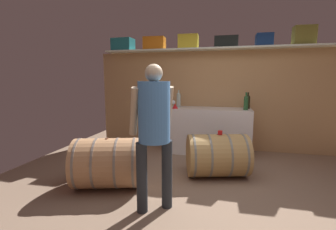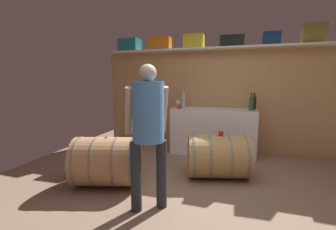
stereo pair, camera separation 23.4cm
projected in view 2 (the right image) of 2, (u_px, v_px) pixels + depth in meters
The scene contains 19 objects.
ground_plane at pixel (219, 185), 3.19m from camera, with size 6.45×7.84×0.02m, color #856B57.
back_wall_panel at pixel (229, 101), 4.68m from camera, with size 5.25×0.10×1.98m, color tan.
high_shelf_board at pixel (231, 48), 4.39m from camera, with size 4.83×0.40×0.03m, color silver.
toolcase_teal at pixel (130, 45), 5.01m from camera, with size 0.43×0.30×0.26m, color teal.
toolcase_orange at pixel (160, 44), 4.80m from camera, with size 0.43×0.27×0.26m, color orange.
toolcase_yellow at pixel (194, 42), 4.58m from camera, with size 0.38×0.30×0.27m, color yellow.
toolcase_black at pixel (232, 41), 4.37m from camera, with size 0.43×0.23×0.21m, color black.
toolcase_navy at pixel (271, 39), 4.16m from camera, with size 0.29×0.30×0.23m, color navy.
toolcase_olive at pixel (314, 34), 3.95m from camera, with size 0.35×0.21×0.33m, color olive.
work_cabinet at pixel (213, 131), 4.50m from camera, with size 1.56×0.61×0.87m, color white.
wine_bottle_dark at pixel (254, 102), 4.30m from camera, with size 0.08×0.08×0.31m.
wine_bottle_green at pixel (251, 103), 4.11m from camera, with size 0.08×0.08×0.32m.
wine_bottle_clear at pixel (183, 100), 4.61m from camera, with size 0.08×0.08×0.34m.
wine_glass at pixel (178, 103), 4.60m from camera, with size 0.08×0.08×0.14m.
red_funnel at pixel (179, 106), 4.44m from camera, with size 0.11×0.11×0.10m, color red.
wine_barrel_near at pixel (218, 156), 3.39m from camera, with size 0.99×0.82×0.63m.
wine_barrel_far at pixel (107, 161), 3.14m from camera, with size 1.00×0.86×0.66m.
tasting_cup at pixel (221, 133), 3.33m from camera, with size 0.07×0.07×0.06m, color red.
winemaker_pouring at pixel (148, 123), 2.46m from camera, with size 0.51×0.46×1.57m.
Camera 2 is at (0.27, -2.50, 1.40)m, focal length 25.05 mm.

